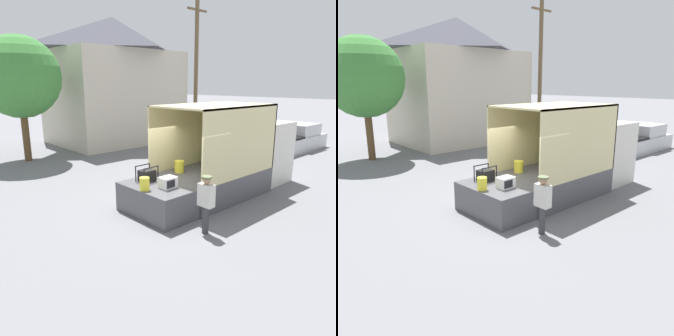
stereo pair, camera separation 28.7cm
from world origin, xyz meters
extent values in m
plane|color=slate|center=(0.00, 0.00, 0.00)|extent=(160.00, 160.00, 0.00)
cube|color=silver|center=(4.90, 0.00, 1.24)|extent=(1.85, 2.28, 2.48)
cube|color=#4C4C51|center=(1.99, 0.00, 0.46)|extent=(3.97, 2.47, 0.93)
cube|color=beige|center=(1.99, 1.21, 2.10)|extent=(3.97, 0.06, 2.34)
cube|color=beige|center=(1.99, -1.21, 2.10)|extent=(3.97, 0.06, 2.34)
cube|color=beige|center=(3.94, 0.00, 2.10)|extent=(0.06, 2.47, 2.34)
cube|color=beige|center=(1.99, 0.00, 3.24)|extent=(3.97, 2.47, 0.06)
cylinder|color=yellow|center=(0.92, 0.64, 1.13)|extent=(0.33, 0.33, 0.41)
cube|color=#2D7F33|center=(1.53, -0.39, 1.07)|extent=(0.44, 0.32, 0.29)
cube|color=olive|center=(2.98, 0.02, 1.05)|extent=(0.44, 0.32, 0.25)
cube|color=#2D7F33|center=(2.68, 0.79, 1.08)|extent=(0.44, 0.32, 0.31)
cube|color=#4C4C51|center=(-0.71, 0.00, 0.46)|extent=(1.42, 2.35, 0.93)
cube|color=white|center=(-0.59, -0.38, 1.09)|extent=(0.50, 0.37, 0.34)
cube|color=black|center=(-0.64, -0.57, 1.09)|extent=(0.32, 0.01, 0.23)
cube|color=black|center=(-0.62, 0.57, 1.11)|extent=(0.48, 0.37, 0.37)
cylinder|color=slate|center=(-0.42, 0.57, 1.13)|extent=(0.18, 0.20, 0.20)
cylinder|color=black|center=(-0.90, 0.35, 1.18)|extent=(0.04, 0.04, 0.52)
cylinder|color=black|center=(-0.33, 0.35, 1.18)|extent=(0.04, 0.04, 0.52)
cylinder|color=black|center=(-0.90, 0.78, 1.18)|extent=(0.04, 0.04, 0.52)
cylinder|color=black|center=(-0.33, 0.78, 1.18)|extent=(0.04, 0.04, 0.52)
cylinder|color=black|center=(-0.62, 0.35, 1.42)|extent=(0.57, 0.04, 0.04)
cylinder|color=black|center=(-0.62, 0.78, 1.42)|extent=(0.57, 0.04, 0.04)
cylinder|color=yellow|center=(-1.23, -0.07, 1.12)|extent=(0.29, 0.29, 0.39)
cylinder|color=#38383D|center=(-0.62, -1.92, 0.39)|extent=(0.18, 0.18, 0.78)
cube|color=beige|center=(-0.62, -1.92, 1.09)|extent=(0.24, 0.44, 0.62)
sphere|color=tan|center=(-0.62, -1.92, 1.51)|extent=(0.22, 0.22, 0.22)
cylinder|color=#606B47|center=(-0.62, -1.92, 1.59)|extent=(0.29, 0.29, 0.05)
cube|color=#B7B7BC|center=(12.10, 2.01, 0.43)|extent=(5.06, 1.97, 0.86)
cube|color=#B7B7BC|center=(12.71, 2.01, 1.21)|extent=(2.22, 1.82, 0.70)
cube|color=black|center=(10.58, 2.01, 0.92)|extent=(2.02, 1.89, 0.12)
cube|color=beige|center=(6.02, 12.07, 3.01)|extent=(8.01, 6.05, 6.03)
pyramid|color=#42424C|center=(6.02, 12.07, 7.08)|extent=(8.42, 6.36, 2.11)
cylinder|color=brown|center=(10.55, 8.74, 4.64)|extent=(0.28, 0.28, 9.28)
cube|color=brown|center=(10.55, 8.74, 8.68)|extent=(1.80, 0.14, 0.12)
cylinder|color=brown|center=(-0.89, 10.11, 1.22)|extent=(0.36, 0.36, 2.44)
sphere|color=#3D7F38|center=(-0.89, 10.11, 4.26)|extent=(4.04, 4.04, 4.04)
camera|label=1|loc=(-6.95, -7.25, 3.98)|focal=35.00mm
camera|label=2|loc=(-6.74, -7.44, 3.98)|focal=35.00mm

